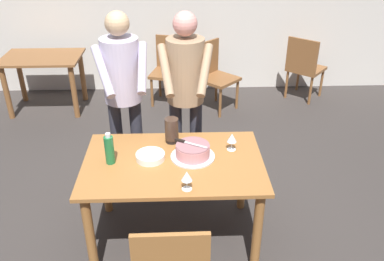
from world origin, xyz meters
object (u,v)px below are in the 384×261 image
main_dining_table (174,174)px  water_bottle (109,149)px  person_cutting_cake (186,88)px  wine_glass_far (187,177)px  background_table (43,68)px  background_chair_1 (214,73)px  person_standing_beside (123,87)px  hurricane_lamp (172,130)px  plate_stack (150,156)px  wine_glass_near (232,138)px  background_chair_2 (169,67)px  cake_knife (184,142)px  background_chair_0 (304,66)px  cake_on_platter (193,151)px

main_dining_table → water_bottle: bearing=179.4°
water_bottle → person_cutting_cake: 0.89m
wine_glass_far → background_table: wine_glass_far is taller
background_table → background_chair_1: (2.24, -0.04, -0.09)m
water_bottle → person_cutting_cake: size_ratio=0.15×
main_dining_table → person_standing_beside: person_standing_beside is taller
hurricane_lamp → person_cutting_cake: size_ratio=0.12×
person_cutting_cake → background_table: bearing=133.8°
plate_stack → person_standing_beside: bearing=111.6°
background_chair_1 → plate_stack: bearing=-105.9°
wine_glass_near → person_standing_beside: bearing=149.2°
hurricane_lamp → background_chair_2: size_ratio=0.23×
wine_glass_near → wine_glass_far: (-0.36, -0.50, 0.00)m
main_dining_table → cake_knife: size_ratio=5.51×
main_dining_table → hurricane_lamp: size_ratio=6.47×
water_bottle → background_chair_0: bearing=50.2°
wine_glass_near → person_standing_beside: size_ratio=0.08×
background_table → main_dining_table: bearing=-56.1°
wine_glass_far → background_chair_0: (1.71, 3.09, -0.36)m
background_table → background_chair_2: bearing=7.2°
background_table → background_chair_2: (1.64, 0.21, -0.09)m
wine_glass_near → cake_knife: bearing=-170.5°
plate_stack → background_chair_2: size_ratio=0.24×
main_dining_table → cake_on_platter: size_ratio=4.00×
cake_on_platter → person_standing_beside: size_ratio=0.20×
cake_on_platter → wine_glass_near: (0.31, 0.10, 0.05)m
person_cutting_cake → background_table: size_ratio=1.72×
person_standing_beside → background_chair_1: 2.14m
person_standing_beside → person_cutting_cake: bearing=-3.2°
cake_knife → cake_on_platter: bearing=-29.1°
person_standing_beside → background_chair_0: 3.09m
plate_stack → wine_glass_near: size_ratio=1.53×
main_dining_table → person_standing_beside: bearing=122.2°
background_table → hurricane_lamp: bearing=-53.0°
wine_glass_near → water_bottle: 0.94m
background_chair_2 → person_cutting_cake: bearing=-85.2°
hurricane_lamp → background_chair_2: hurricane_lamp is taller
wine_glass_near → background_chair_1: bearing=88.2°
wine_glass_far → cake_on_platter: bearing=82.1°
wine_glass_near → background_chair_2: (-0.52, 2.60, -0.36)m
person_cutting_cake → background_chair_0: bearing=51.0°
wine_glass_near → water_bottle: size_ratio=0.58×
background_chair_0 → main_dining_table: bearing=-123.4°
hurricane_lamp → background_table: 2.84m
wine_glass_far → water_bottle: size_ratio=0.58×
person_cutting_cake → water_bottle: bearing=-131.9°
main_dining_table → background_table: bearing=123.9°
cake_knife → plate_stack: cake_knife is taller
person_cutting_cake → person_standing_beside: size_ratio=1.00×
water_bottle → background_table: bearing=116.0°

